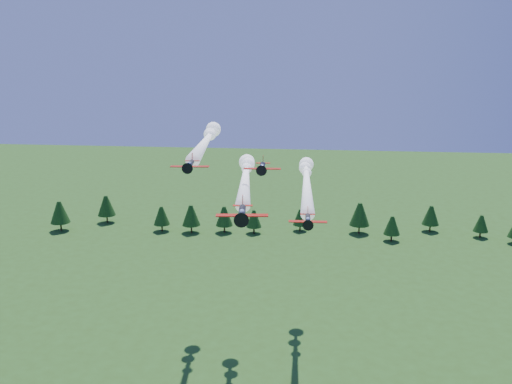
# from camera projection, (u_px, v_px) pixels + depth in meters

# --- Properties ---
(plane_lead) EXTENTS (10.89, 50.33, 3.70)m
(plane_lead) POSITION_uv_depth(u_px,v_px,m) (246.00, 176.00, 117.93)
(plane_lead) COLOR black
(plane_lead) RESTS_ON ground
(plane_left) EXTENTS (9.33, 49.15, 3.70)m
(plane_left) POSITION_uv_depth(u_px,v_px,m) (206.00, 140.00, 125.50)
(plane_left) COLOR black
(plane_left) RESTS_ON ground
(plane_right) EXTENTS (6.76, 56.09, 3.70)m
(plane_right) POSITION_uv_depth(u_px,v_px,m) (307.00, 180.00, 128.15)
(plane_right) COLOR black
(plane_right) RESTS_ON ground
(plane_slot) EXTENTS (7.02, 7.63, 2.47)m
(plane_slot) POSITION_uv_depth(u_px,v_px,m) (262.00, 167.00, 106.48)
(plane_slot) COLOR black
(plane_slot) RESTS_ON ground
(treeline) EXTENTS (173.80, 21.39, 11.77)m
(treeline) POSITION_uv_depth(u_px,v_px,m) (262.00, 216.00, 213.87)
(treeline) COLOR #382314
(treeline) RESTS_ON ground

